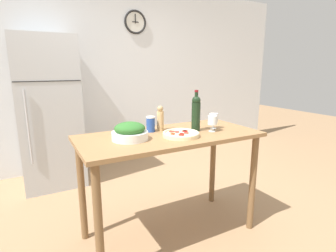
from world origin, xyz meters
The scene contains 11 objects.
ground_plane centered at (0.00, 0.00, 0.00)m, with size 14.00×14.00×0.00m, color #9E7A56.
wall_back centered at (0.00, 2.03, 1.30)m, with size 6.40×0.09×2.60m.
refrigerator centered at (-0.77, 1.63, 0.89)m, with size 0.68×0.74×1.78m.
prep_counter centered at (0.00, 0.00, 0.77)m, with size 1.47×0.68×0.90m.
wine_bottle centered at (0.24, -0.01, 1.05)m, with size 0.07×0.07×0.35m.
wine_glass_near centered at (0.35, -0.09, 0.99)m, with size 0.08×0.08×0.14m.
wine_glass_far centered at (0.43, -0.01, 0.99)m, with size 0.08×0.08×0.14m.
pepper_mill centered at (-0.01, 0.15, 1.00)m, with size 0.06×0.06×0.21m.
salad_bowl centered at (-0.34, -0.01, 0.96)m, with size 0.27×0.27×0.13m.
homemade_pizza centered at (0.04, -0.10, 0.91)m, with size 0.29×0.29×0.04m.
salt_canister centered at (-0.10, 0.15, 0.96)m, with size 0.07×0.07×0.13m.
Camera 1 is at (-0.99, -1.80, 1.42)m, focal length 28.00 mm.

